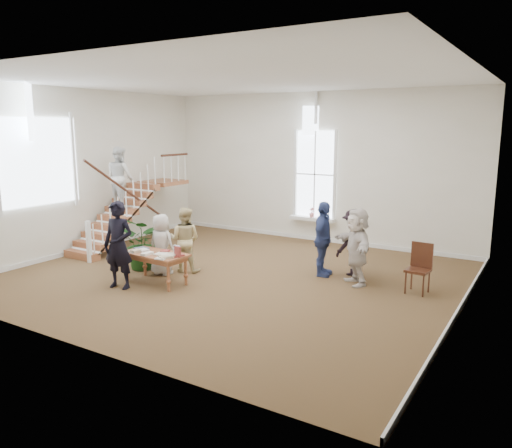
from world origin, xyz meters
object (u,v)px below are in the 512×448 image
Objects in this scene: library_table at (156,257)px; floor_plant at (144,244)px; elderly_woman at (162,245)px; woman_cluster_a at (323,239)px; woman_cluster_c at (357,246)px; side_chair at (420,265)px; police_officer at (118,245)px; person_yellow at (185,240)px; woman_cluster_b at (354,242)px.

library_table is 1.18× the size of floor_plant.
woman_cluster_a is (3.30, 1.89, 0.16)m from elderly_woman.
woman_cluster_c is 1.38m from side_chair.
woman_cluster_c reaches higher than floor_plant.
woman_cluster_a reaches higher than side_chair.
floor_plant is (-0.67, 0.11, -0.08)m from elderly_woman.
library_table is 1.27m from floor_plant.
library_table is 0.86m from police_officer.
police_officer is 1.27m from elderly_woman.
elderly_woman is 0.59m from person_yellow.
person_yellow reaches higher than library_table.
library_table is 4.47m from woman_cluster_c.
floor_plant is at bearing 105.26° from woman_cluster_a.
woman_cluster_a is 1.03× the size of woman_cluster_c.
side_chair is (5.18, 2.46, -0.03)m from library_table.
person_yellow is 1.48× the size of side_chair.
police_officer is 1.08× the size of woman_cluster_a.
police_officer is (-0.47, -0.64, 0.33)m from library_table.
floor_plant is (-0.97, -0.39, -0.14)m from person_yellow.
side_chair is (5.65, 3.10, -0.36)m from police_officer.
woman_cluster_a is 2.26m from side_chair.
police_officer is 1.21× the size of woman_cluster_b.
person_yellow is (0.40, 1.75, -0.17)m from police_officer.
floor_plant is at bearing -159.57° from side_chair.
woman_cluster_a is 1.12× the size of woman_cluster_b.
side_chair is at bearing -164.10° from elderly_woman.
woman_cluster_b is at bearing 30.58° from police_officer.
person_yellow is 1.22× the size of floor_plant.
police_officer is at bearing 123.89° from woman_cluster_a.
woman_cluster_b is 1.73m from side_chair.
library_table is 0.97× the size of person_yellow.
elderly_woman is 3.81m from woman_cluster_a.
side_chair is at bearing 17.49° from police_officer.
woman_cluster_b is (0.60, 0.45, -0.09)m from woman_cluster_a.
library_table is 0.72m from elderly_woman.
police_officer is 1.48× the size of floor_plant.
woman_cluster_c is at bearing -111.30° from woman_cluster_a.
side_chair is at bearing 97.87° from woman_cluster_b.
library_table is at bearing -149.73° from side_chair.
police_officer is at bearing -146.40° from side_chair.
floor_plant reaches higher than library_table.
library_table is at bearing -34.80° from floor_plant.
floor_plant is 1.22× the size of side_chair.
side_chair is (5.55, 1.85, -0.13)m from elderly_woman.
police_officer is 1.31× the size of elderly_woman.
police_officer is 1.80× the size of side_chair.
police_officer is 1.80m from person_yellow.
person_yellow is 0.89× the size of woman_cluster_a.
library_table is 0.80× the size of police_officer.
floor_plant is (-0.57, 1.36, -0.31)m from police_officer.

